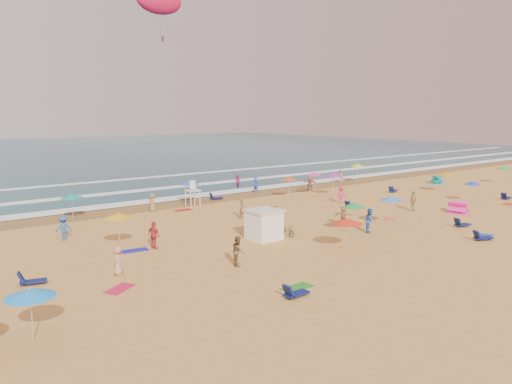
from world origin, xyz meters
TOP-DOWN VIEW (x-y plane):
  - ground at (0.00, 0.00)m, footprint 220.00×220.00m
  - ocean at (0.00, 84.00)m, footprint 220.00×140.00m
  - wet_sand at (0.00, 12.50)m, footprint 220.00×220.00m
  - surf_foam at (0.00, 21.32)m, footprint 200.00×18.70m
  - cabana at (-6.08, -3.59)m, footprint 2.00×2.00m
  - cabana_roof at (-6.08, -3.59)m, footprint 2.20×2.20m
  - bicycle at (-4.18, -3.89)m, footprint 0.56×1.55m
  - lifeguard_stand at (-3.58, 10.26)m, footprint 1.20×1.20m
  - beach_umbrellas at (-0.35, 0.57)m, footprint 63.85×24.32m
  - loungers at (3.95, -3.81)m, footprint 46.75×26.32m
  - towels at (0.86, -2.11)m, footprint 41.24×23.24m
  - popup_tents at (21.13, -1.12)m, footprint 17.83×13.96m
  - beachgoers at (0.22, 3.38)m, footprint 43.51×26.65m
  - parasail at (17.98, 57.18)m, footprint 9.17×3.21m

SIDE VIEW (x-z plane):
  - ground at x=0.00m, z-range 0.00..0.00m
  - ocean at x=0.00m, z-range -0.09..0.09m
  - wet_sand at x=0.00m, z-range 0.01..0.01m
  - towels at x=0.86m, z-range 0.00..0.03m
  - surf_foam at x=0.00m, z-range 0.08..0.12m
  - loungers at x=3.95m, z-range 0.00..0.34m
  - bicycle at x=-4.18m, z-range 0.00..0.81m
  - popup_tents at x=21.13m, z-range 0.00..1.20m
  - beachgoers at x=0.22m, z-range -0.20..1.89m
  - cabana at x=-6.08m, z-range 0.00..2.00m
  - lifeguard_stand at x=-3.58m, z-range 0.00..2.10m
  - cabana_roof at x=-6.08m, z-range 2.00..2.12m
  - beach_umbrellas at x=-0.35m, z-range 1.74..2.53m
  - parasail at x=17.98m, z-range 24.45..34.43m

